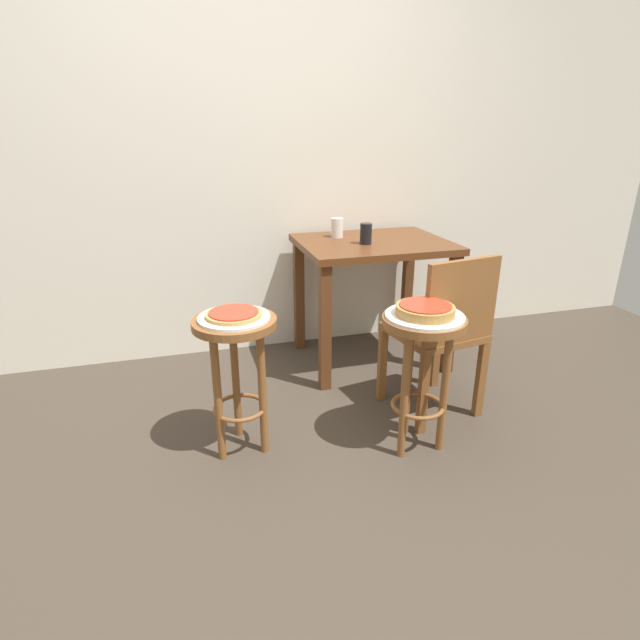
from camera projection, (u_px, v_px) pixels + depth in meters
name	position (u px, v px, depth m)	size (l,w,h in m)	color
ground_plane	(324.00, 502.00, 2.02)	(6.00, 6.00, 0.00)	#42382D
back_wall	(245.00, 109.00, 2.96)	(6.00, 0.10, 3.00)	silver
stool_foreground	(422.00, 354.00, 2.21)	(0.36, 0.36, 0.65)	brown
serving_plate_foreground	(425.00, 316.00, 2.15)	(0.34, 0.34, 0.01)	silver
pizza_foreground	(425.00, 310.00, 2.14)	(0.25, 0.25, 0.05)	#B78442
stool_middle	(237.00, 356.00, 2.20)	(0.36, 0.36, 0.65)	brown
serving_plate_middle	(234.00, 318.00, 2.13)	(0.31, 0.31, 0.01)	silver
pizza_middle	(234.00, 314.00, 2.13)	(0.24, 0.24, 0.02)	tan
dining_table	(373.00, 263.00, 3.04)	(0.88, 0.70, 0.77)	#5B3319
cup_near_edge	(366.00, 234.00, 2.90)	(0.07, 0.07, 0.12)	black
cup_far_edge	(337.00, 228.00, 3.07)	(0.07, 0.07, 0.12)	silver
wooden_chair	(442.00, 330.00, 2.49)	(0.46, 0.46, 0.85)	brown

